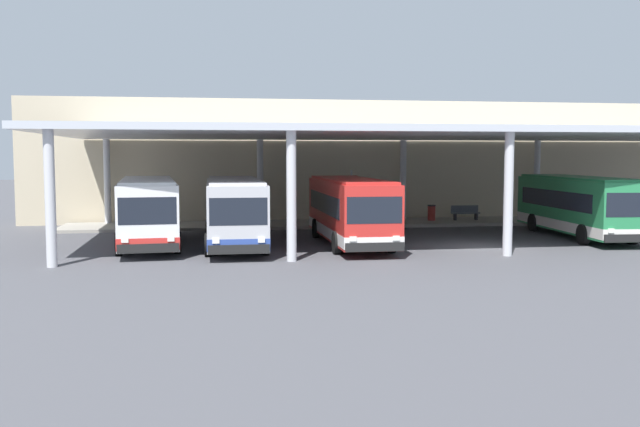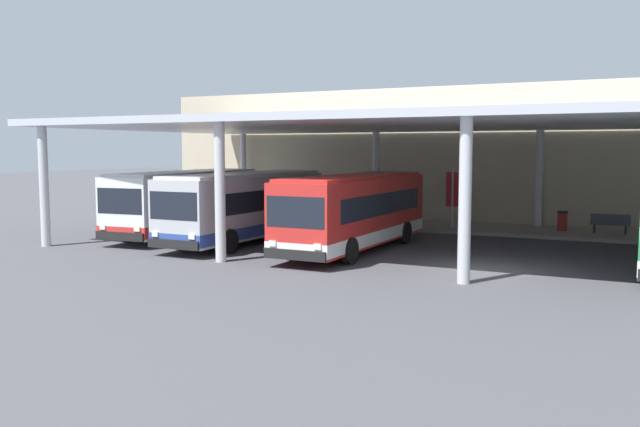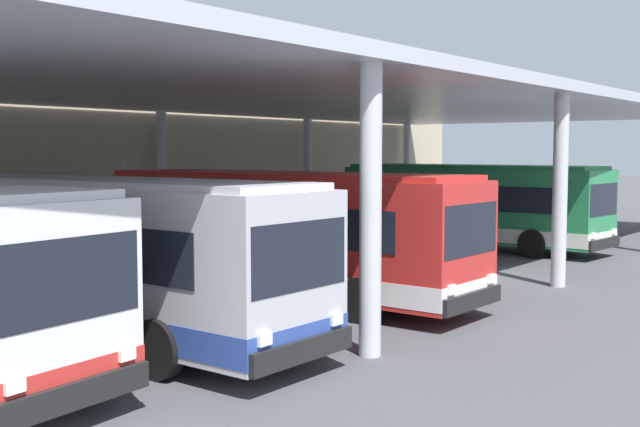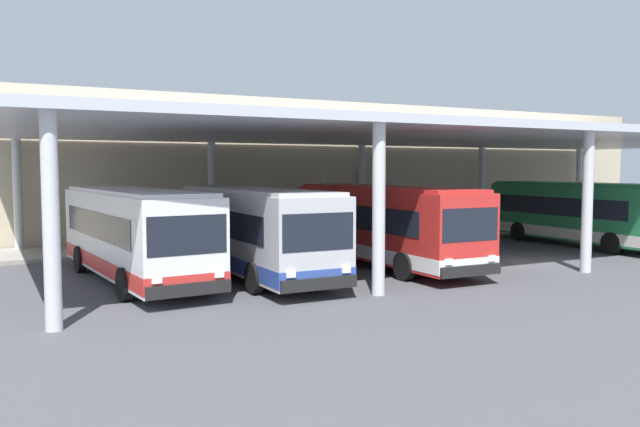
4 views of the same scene
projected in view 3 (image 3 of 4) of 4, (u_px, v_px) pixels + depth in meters
ground_plane at (474, 278)px, 23.24m from camera, size 200.00×200.00×0.00m
platform_kerb at (194, 246)px, 30.34m from camera, size 42.00×4.50×0.18m
station_building_facade at (136, 145)px, 32.00m from camera, size 48.00×1.60×7.84m
canopy_shelter at (325, 103)px, 26.15m from camera, size 40.00×17.00×5.55m
bus_second_bay at (97, 255)px, 15.70m from camera, size 2.80×10.55×3.17m
bus_middle_bay at (284, 233)px, 19.93m from camera, size 2.81×10.56×3.17m
bus_far_bay at (470, 204)px, 30.42m from camera, size 3.27×10.68×3.17m
bench_waiting at (256, 224)px, 33.20m from camera, size 1.80×0.45×0.92m
trash_bin at (218, 227)px, 31.49m from camera, size 0.52×0.52×0.98m
banner_sign at (124, 202)px, 26.57m from camera, size 0.70×0.12×3.20m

